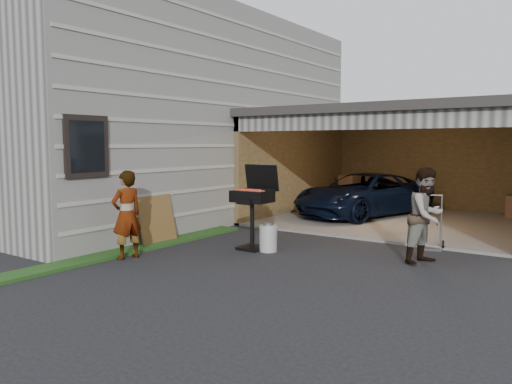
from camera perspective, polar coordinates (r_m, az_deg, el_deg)
ground at (r=8.35m, az=-3.57°, el=-8.67°), size 80.00×80.00×0.00m
house at (r=15.14m, az=-12.04°, el=8.10°), size 7.00×11.00×5.50m
groundcover_strip at (r=9.26m, az=-18.60°, el=-7.34°), size 0.50×8.00×0.06m
garage at (r=13.80m, az=16.96°, el=4.58°), size 6.80×6.30×2.90m
minivan at (r=14.02m, az=12.19°, el=-0.54°), size 3.10×4.61×1.17m
woman at (r=9.15m, az=-14.56°, el=-2.54°), size 0.47×0.63×1.58m
man at (r=9.02m, az=18.92°, el=-2.57°), size 0.85×0.96×1.64m
bbq_grill at (r=9.63m, az=-0.30°, el=-0.85°), size 0.74×0.65×1.64m
propane_tank at (r=9.53m, az=1.41°, el=-5.31°), size 0.45×0.45×0.51m
plywood_panel at (r=10.41m, az=-11.27°, el=-3.07°), size 0.26×0.92×1.01m
hand_truck at (r=10.31m, az=19.50°, el=-5.06°), size 0.47×0.41×1.08m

